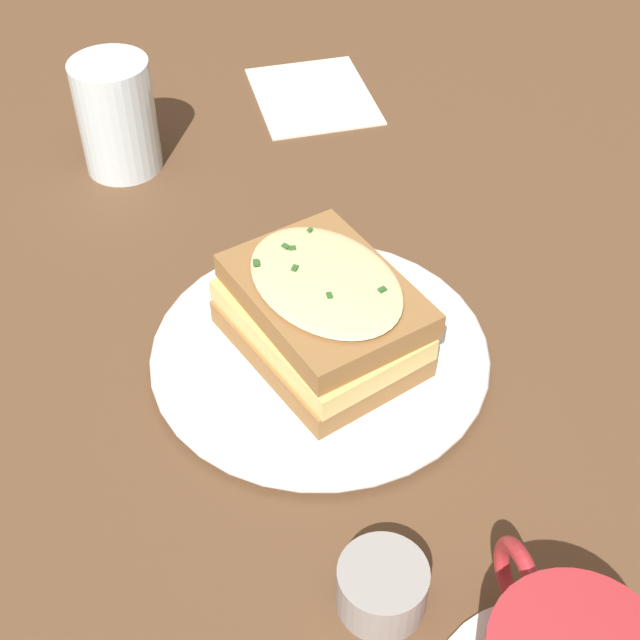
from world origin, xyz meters
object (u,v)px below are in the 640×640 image
at_px(sandwich, 322,314).
at_px(water_glass, 117,116).
at_px(dinner_plate, 320,353).
at_px(napkin, 313,95).
at_px(condiment_pot, 386,586).

height_order(sandwich, water_glass, water_glass).
distance_m(dinner_plate, sandwich, 0.04).
relative_size(water_glass, napkin, 0.74).
height_order(dinner_plate, condiment_pot, condiment_pot).
bearing_deg(napkin, condiment_pot, 167.98).
xyz_separation_m(sandwich, napkin, (0.34, -0.09, -0.04)).
distance_m(dinner_plate, water_glass, 0.30).
distance_m(sandwich, condiment_pot, 0.19).
height_order(dinner_plate, sandwich, sandwich).
xyz_separation_m(sandwich, water_glass, (0.28, 0.10, 0.01)).
relative_size(napkin, condiment_pot, 2.71).
relative_size(sandwich, condiment_pot, 3.18).
distance_m(dinner_plate, napkin, 0.36).
height_order(water_glass, condiment_pot, water_glass).
bearing_deg(napkin, dinner_plate, 164.57).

